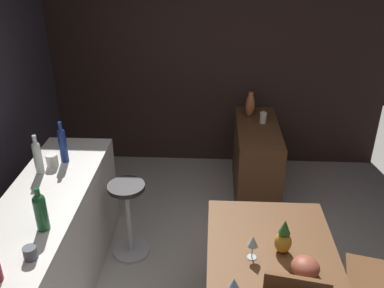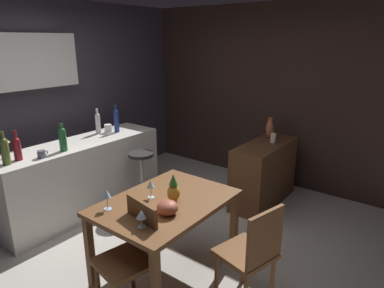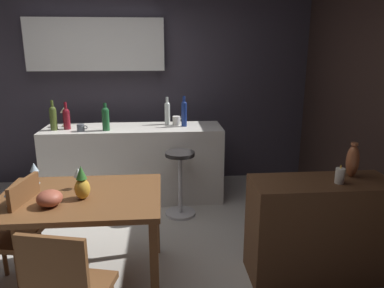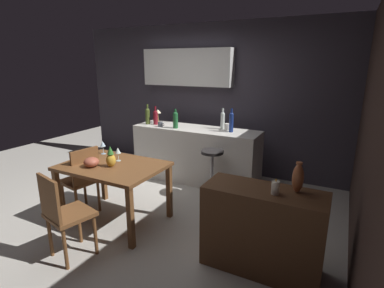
% 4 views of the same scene
% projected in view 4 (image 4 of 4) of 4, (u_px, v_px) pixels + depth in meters
% --- Properties ---
extents(ground_plane, '(9.00, 9.00, 0.00)m').
position_uv_depth(ground_plane, '(139.00, 212.00, 3.98)').
color(ground_plane, '#B7B2A8').
extents(wall_kitchen_back, '(5.20, 0.33, 2.60)m').
position_uv_depth(wall_kitchen_back, '(202.00, 92.00, 5.41)').
color(wall_kitchen_back, '#38333D').
rests_on(wall_kitchen_back, ground_plane).
extents(wall_side_right, '(0.10, 4.40, 2.60)m').
position_uv_depth(wall_side_right, '(373.00, 133.00, 2.76)').
color(wall_side_right, '#33231E').
rests_on(wall_side_right, ground_plane).
extents(dining_table, '(1.21, 0.87, 0.74)m').
position_uv_depth(dining_table, '(113.00, 172.00, 3.62)').
color(dining_table, brown).
rests_on(dining_table, ground_plane).
extents(kitchen_counter, '(2.10, 0.60, 0.90)m').
position_uv_depth(kitchen_counter, '(196.00, 155.00, 4.96)').
color(kitchen_counter, silver).
rests_on(kitchen_counter, ground_plane).
extents(sideboard_cabinet, '(1.10, 0.44, 0.82)m').
position_uv_depth(sideboard_cabinet, '(262.00, 230.00, 2.80)').
color(sideboard_cabinet, '#56351E').
rests_on(sideboard_cabinet, ground_plane).
extents(chair_near_window, '(0.47, 0.47, 0.91)m').
position_uv_depth(chair_near_window, '(82.00, 178.00, 3.82)').
color(chair_near_window, brown).
rests_on(chair_near_window, ground_plane).
extents(chair_by_doorway, '(0.48, 0.48, 0.91)m').
position_uv_depth(chair_by_doorway, '(63.00, 213.00, 2.92)').
color(chair_by_doorway, brown).
rests_on(chair_by_doorway, ground_plane).
extents(bar_stool, '(0.34, 0.34, 0.73)m').
position_uv_depth(bar_stool, '(212.00, 173.00, 4.30)').
color(bar_stool, '#262323').
rests_on(bar_stool, ground_plane).
extents(wine_glass_left, '(0.07, 0.07, 0.17)m').
position_uv_depth(wine_glass_left, '(118.00, 151.00, 3.70)').
color(wine_glass_left, silver).
rests_on(wine_glass_left, dining_table).
extents(wine_glass_right, '(0.07, 0.07, 0.18)m').
position_uv_depth(wine_glass_right, '(103.00, 144.00, 3.98)').
color(wine_glass_right, silver).
rests_on(wine_glass_right, dining_table).
extents(wine_glass_center, '(0.08, 0.08, 0.14)m').
position_uv_depth(wine_glass_center, '(76.00, 155.00, 3.63)').
color(wine_glass_center, silver).
rests_on(wine_glass_center, dining_table).
extents(pineapple_centerpiece, '(0.11, 0.11, 0.25)m').
position_uv_depth(pineapple_centerpiece, '(111.00, 158.00, 3.50)').
color(pineapple_centerpiece, gold).
rests_on(pineapple_centerpiece, dining_table).
extents(fruit_bowl, '(0.18, 0.18, 0.11)m').
position_uv_depth(fruit_bowl, '(91.00, 162.00, 3.51)').
color(fruit_bowl, '#9E4C38').
rests_on(fruit_bowl, dining_table).
extents(wine_bottle_olive, '(0.08, 0.08, 0.34)m').
position_uv_depth(wine_bottle_olive, '(148.00, 115.00, 5.13)').
color(wine_bottle_olive, '#475623').
rests_on(wine_bottle_olive, kitchen_counter).
extents(wine_bottle_clear, '(0.07, 0.07, 0.33)m').
position_uv_depth(wine_bottle_clear, '(223.00, 120.00, 4.74)').
color(wine_bottle_clear, silver).
rests_on(wine_bottle_clear, kitchen_counter).
extents(wine_bottle_ruby, '(0.08, 0.08, 0.32)m').
position_uv_depth(wine_bottle_ruby, '(156.00, 117.00, 5.11)').
color(wine_bottle_ruby, maroon).
rests_on(wine_bottle_ruby, kitchen_counter).
extents(wine_bottle_green, '(0.08, 0.08, 0.31)m').
position_uv_depth(wine_bottle_green, '(175.00, 119.00, 4.81)').
color(wine_bottle_green, '#1E592D').
rests_on(wine_bottle_green, kitchen_counter).
extents(wine_bottle_cobalt, '(0.07, 0.07, 0.36)m').
position_uv_depth(wine_bottle_cobalt, '(231.00, 121.00, 4.53)').
color(wine_bottle_cobalt, navy).
rests_on(wine_bottle_cobalt, kitchen_counter).
extents(cup_white, '(0.13, 0.09, 0.11)m').
position_uv_depth(cup_white, '(227.00, 127.00, 4.66)').
color(cup_white, white).
rests_on(cup_white, kitchen_counter).
extents(cup_slate, '(0.12, 0.08, 0.08)m').
position_uv_depth(cup_slate, '(160.00, 124.00, 4.94)').
color(cup_slate, '#515660').
rests_on(cup_slate, kitchen_counter).
extents(counter_lamp, '(0.11, 0.11, 0.24)m').
position_uv_depth(counter_lamp, '(158.00, 113.00, 5.25)').
color(counter_lamp, '#A58447').
rests_on(counter_lamp, kitchen_counter).
extents(pillar_candle_tall, '(0.07, 0.07, 0.14)m').
position_uv_depth(pillar_candle_tall, '(275.00, 188.00, 2.58)').
color(pillar_candle_tall, white).
rests_on(pillar_candle_tall, sideboard_cabinet).
extents(vase_copper, '(0.10, 0.10, 0.28)m').
position_uv_depth(vase_copper, '(298.00, 178.00, 2.60)').
color(vase_copper, '#B26038').
rests_on(vase_copper, sideboard_cabinet).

